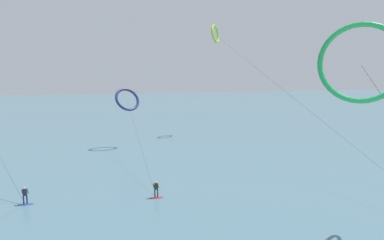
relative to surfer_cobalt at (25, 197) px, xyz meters
name	(u,v)px	position (x,y,z in m)	size (l,w,h in m)	color
sea_water	(119,111)	(14.33, 79.01, -0.78)	(400.00, 200.00, 0.08)	slate
surfer_cobalt	(25,197)	(0.00, 0.00, 0.00)	(1.40, 0.66, 1.70)	#2647B7
surfer_crimson	(156,191)	(11.92, -1.88, 0.00)	(1.40, 0.60, 1.70)	red
kite_lime	(216,34)	(29.56, 28.80, 19.01)	(4.17, 47.75, 21.71)	#8CC62D
kite_navy	(127,99)	(11.60, 21.46, 7.20)	(4.78, 25.31, 9.93)	navy
kite_emerald	(362,63)	(22.49, -15.41, 11.95)	(11.06, 5.26, 15.34)	#199351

